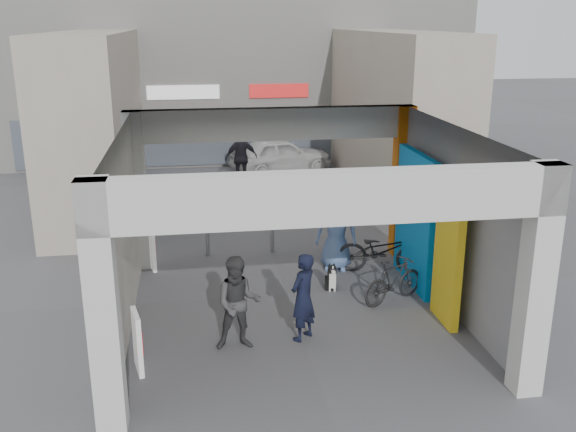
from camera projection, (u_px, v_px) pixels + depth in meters
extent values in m
plane|color=#4F4F54|center=(287.00, 294.00, 13.00)|extent=(90.00, 90.00, 0.00)
cube|color=beige|center=(103.00, 310.00, 8.28)|extent=(0.40, 0.40, 3.50)
cube|color=beige|center=(137.00, 192.00, 13.94)|extent=(0.40, 0.40, 3.50)
cube|color=beige|center=(536.00, 283.00, 9.13)|extent=(0.40, 0.40, 3.50)
cube|color=#CF630C|center=(402.00, 182.00, 14.80)|extent=(0.40, 0.40, 3.50)
plane|color=silver|center=(124.00, 236.00, 11.11)|extent=(0.00, 6.40, 6.40)
plane|color=gray|center=(453.00, 220.00, 11.97)|extent=(0.00, 6.40, 6.40)
cube|color=#0D7FD0|center=(415.00, 220.00, 13.16)|extent=(0.15, 2.00, 2.80)
cube|color=yellow|center=(449.00, 250.00, 11.46)|extent=(0.15, 1.00, 2.80)
plane|color=beige|center=(295.00, 131.00, 11.02)|extent=(6.40, 6.40, 0.00)
cube|color=beige|center=(273.00, 124.00, 14.01)|extent=(6.40, 0.30, 0.70)
cube|color=beige|center=(333.00, 198.00, 8.24)|extent=(6.40, 0.30, 0.70)
cube|color=silver|center=(272.00, 125.00, 14.18)|extent=(4.20, 0.05, 0.55)
cube|color=silver|center=(234.00, 55.00, 25.05)|extent=(18.00, 4.00, 8.00)
cube|color=#515966|center=(240.00, 140.00, 23.99)|extent=(16.20, 0.06, 1.80)
cube|color=white|center=(183.00, 92.00, 23.19)|extent=(2.60, 0.06, 0.50)
cube|color=red|center=(279.00, 91.00, 23.69)|extent=(2.20, 0.06, 0.50)
cube|color=#A79C8A|center=(96.00, 121.00, 18.70)|extent=(2.00, 9.00, 5.00)
cube|color=#A79C8A|center=(394.00, 114.00, 19.99)|extent=(2.00, 9.00, 5.00)
cylinder|color=#95979D|center=(207.00, 237.00, 15.00)|extent=(0.09, 0.09, 0.91)
cylinder|color=#95979D|center=(272.00, 235.00, 15.23)|extent=(0.09, 0.09, 0.87)
cylinder|color=#95979D|center=(341.00, 232.00, 15.42)|extent=(0.09, 0.09, 0.90)
cube|color=silver|center=(137.00, 342.00, 10.05)|extent=(0.20, 0.55, 1.00)
cube|color=red|center=(140.00, 339.00, 10.04)|extent=(0.12, 0.38, 0.40)
cube|color=silver|center=(152.00, 247.00, 14.20)|extent=(0.20, 0.55, 1.00)
cube|color=red|center=(153.00, 245.00, 14.20)|extent=(0.12, 0.38, 0.40)
cylinder|color=#A6A6AB|center=(196.00, 207.00, 17.64)|extent=(0.06, 0.06, 0.78)
cylinder|color=#A6A6AB|center=(197.00, 220.00, 17.75)|extent=(0.47, 0.47, 0.02)
cylinder|color=#A6A6AB|center=(196.00, 193.00, 17.53)|extent=(0.76, 0.76, 0.05)
cube|color=#A6A6AB|center=(173.00, 215.00, 17.39)|extent=(0.41, 0.41, 0.49)
cube|color=#A6A6AB|center=(172.00, 196.00, 17.43)|extent=(0.41, 0.05, 0.49)
cube|color=#A6A6AB|center=(215.00, 206.00, 18.27)|extent=(0.41, 0.41, 0.49)
cube|color=#A6A6AB|center=(215.00, 188.00, 18.31)|extent=(0.41, 0.05, 0.49)
cube|color=#A6A6AB|center=(185.00, 206.00, 18.25)|extent=(0.41, 0.41, 0.49)
cube|color=#A6A6AB|center=(184.00, 188.00, 18.29)|extent=(0.41, 0.05, 0.49)
cube|color=black|center=(195.00, 212.00, 17.99)|extent=(1.29, 0.65, 0.32)
cube|color=#1A5C21|center=(195.00, 208.00, 17.79)|extent=(1.08, 0.38, 0.19)
cube|color=#1A5C21|center=(194.00, 199.00, 17.88)|extent=(1.08, 0.38, 0.19)
cube|color=#1A5C21|center=(194.00, 190.00, 17.97)|extent=(1.08, 0.38, 0.19)
cube|color=#1A5C21|center=(279.00, 191.00, 20.27)|extent=(0.55, 0.50, 0.28)
cube|color=#283794|center=(279.00, 182.00, 20.18)|extent=(0.55, 0.50, 0.28)
cube|color=black|center=(330.00, 283.00, 13.28)|extent=(0.22, 0.29, 0.22)
cube|color=black|center=(332.00, 278.00, 13.12)|extent=(0.17, 0.15, 0.33)
cube|color=white|center=(333.00, 281.00, 13.05)|extent=(0.14, 0.03, 0.31)
cylinder|color=white|center=(330.00, 286.00, 13.09)|extent=(0.04, 0.04, 0.26)
cylinder|color=white|center=(335.00, 286.00, 13.11)|extent=(0.04, 0.04, 0.26)
sphere|color=black|center=(332.00, 269.00, 13.04)|extent=(0.17, 0.17, 0.17)
cube|color=white|center=(333.00, 271.00, 12.96)|extent=(0.07, 0.11, 0.06)
cone|color=black|center=(330.00, 265.00, 13.04)|extent=(0.06, 0.06, 0.07)
cone|color=black|center=(334.00, 264.00, 13.06)|extent=(0.06, 0.06, 0.07)
imported|color=black|center=(303.00, 297.00, 10.98)|extent=(0.67, 0.67, 1.57)
imported|color=#3B3A3D|center=(239.00, 303.00, 10.67)|extent=(0.80, 0.63, 1.63)
imported|color=#5B79B1|center=(337.00, 229.00, 14.10)|extent=(1.03, 0.82, 1.83)
imported|color=black|center=(241.00, 158.00, 21.25)|extent=(1.16, 0.65, 1.87)
imported|color=black|center=(382.00, 250.00, 13.99)|extent=(2.05, 1.15, 1.02)
imported|color=black|center=(393.00, 281.00, 12.54)|extent=(1.52, 1.04, 0.89)
imported|color=silver|center=(280.00, 155.00, 23.20)|extent=(3.93, 2.35, 1.25)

